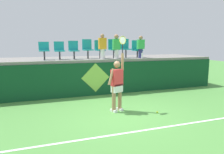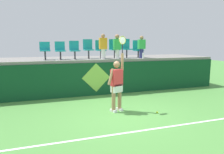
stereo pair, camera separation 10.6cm
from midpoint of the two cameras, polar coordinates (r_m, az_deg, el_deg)
ground_plane at (r=7.04m, az=3.44°, el=-10.05°), size 40.00×40.00×0.00m
court_back_wall at (r=9.55m, az=-3.18°, el=-0.45°), size 12.25×0.20×1.46m
spectator_platform at (r=10.79m, az=-5.24°, el=4.84°), size 12.25×2.89×0.12m
court_baseline_stripe at (r=5.92m, az=8.50°, el=-13.94°), size 11.03×0.08×0.01m
tennis_player at (r=7.17m, az=1.71°, el=-1.67°), size 0.73×0.37×2.53m
tennis_ball at (r=7.34m, az=12.34°, el=-9.18°), size 0.07×0.07×0.07m
water_bottle at (r=10.32m, az=8.55°, el=5.66°), size 0.07×0.07×0.26m
stadium_chair_0 at (r=9.84m, az=-17.16°, el=7.04°), size 0.44×0.42×0.78m
stadium_chair_1 at (r=9.89m, az=-13.35°, el=7.18°), size 0.44×0.42×0.79m
stadium_chair_2 at (r=9.98m, az=-9.67°, el=7.37°), size 0.44×0.42×0.83m
stadium_chair_3 at (r=10.10m, az=-6.06°, el=7.71°), size 0.44×0.42×0.90m
stadium_chair_4 at (r=10.25m, az=-2.81°, el=7.63°), size 0.44×0.42×0.86m
stadium_chair_5 at (r=10.46m, az=0.84°, el=7.83°), size 0.44×0.42×0.91m
stadium_chair_6 at (r=10.70m, az=4.08°, el=7.91°), size 0.44×0.42×0.93m
stadium_chair_7 at (r=10.96m, az=7.12°, el=7.58°), size 0.44×0.42×0.86m
spectator_0 at (r=10.57m, az=8.16°, el=8.04°), size 0.34×0.20×1.07m
spectator_1 at (r=10.06m, az=1.68°, el=8.30°), size 0.34×0.21×1.13m
spectator_2 at (r=9.81m, az=-2.07°, el=8.26°), size 0.34×0.20×1.14m
wall_signage_mount at (r=9.55m, az=-3.88°, el=-4.90°), size 1.27×0.01×1.44m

